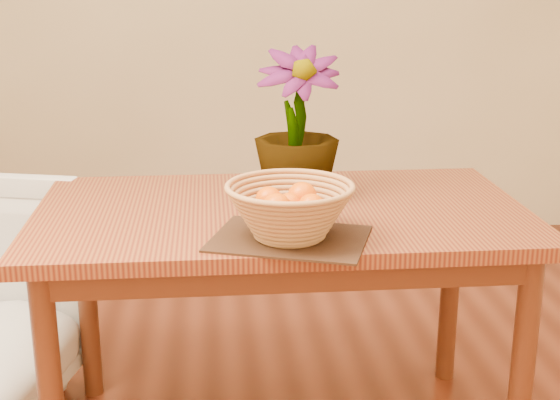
{
  "coord_description": "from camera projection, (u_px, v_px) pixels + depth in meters",
  "views": [
    {
      "loc": [
        -0.2,
        -1.82,
        1.41
      ],
      "look_at": [
        -0.03,
        0.03,
        0.85
      ],
      "focal_mm": 50.0,
      "sensor_mm": 36.0,
      "label": 1
    }
  ],
  "objects": [
    {
      "name": "placemat",
      "position": [
        290.0,
        239.0,
        1.97
      ],
      "size": [
        0.46,
        0.4,
        0.01
      ],
      "primitive_type": "cube",
      "rotation": [
        0.0,
        0.0,
        -0.33
      ],
      "color": "#331C12",
      "rests_on": "table"
    },
    {
      "name": "wicker_basket",
      "position": [
        290.0,
        213.0,
        1.95
      ],
      "size": [
        0.32,
        0.32,
        0.13
      ],
      "color": "#B97B4D",
      "rests_on": "placemat"
    },
    {
      "name": "orange_pile",
      "position": [
        290.0,
        203.0,
        1.94
      ],
      "size": [
        0.17,
        0.17,
        0.08
      ],
      "rotation": [
        0.0,
        0.0,
        0.32
      ],
      "color": "#F05503",
      "rests_on": "wicker_basket"
    },
    {
      "name": "potted_plant",
      "position": [
        297.0,
        124.0,
        2.27
      ],
      "size": [
        0.27,
        0.27,
        0.44
      ],
      "primitive_type": "imported",
      "rotation": [
        0.0,
        0.0,
        -0.07
      ],
      "color": "#1C4212",
      "rests_on": "table"
    },
    {
      "name": "table",
      "position": [
        281.0,
        236.0,
        2.26
      ],
      "size": [
        1.4,
        0.8,
        0.75
      ],
      "color": "brown",
      "rests_on": "floor"
    }
  ]
}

